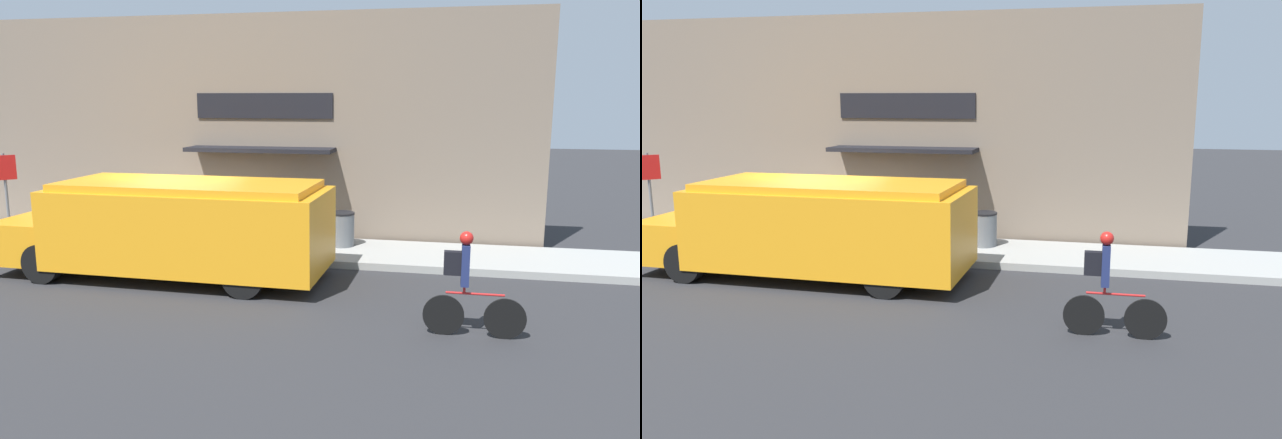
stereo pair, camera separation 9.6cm
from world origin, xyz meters
TOP-DOWN VIEW (x-y plane):
  - ground_plane at (0.00, 0.00)m, footprint 70.00×70.00m
  - sidewalk at (0.00, 1.14)m, footprint 28.00×2.28m
  - storefront at (0.03, 2.46)m, footprint 16.06×1.02m
  - school_bus at (0.42, -1.29)m, footprint 6.81×2.79m
  - cyclist at (6.13, -3.37)m, footprint 1.54×0.20m
  - stop_sign_post at (-4.82, 0.51)m, footprint 0.45×0.45m
  - trash_bin at (3.35, 1.48)m, footprint 0.62×0.62m

SIDE VIEW (x-z plane):
  - ground_plane at x=0.00m, z-range 0.00..0.00m
  - sidewalk at x=0.00m, z-range 0.00..0.16m
  - trash_bin at x=3.35m, z-range 0.16..0.96m
  - cyclist at x=6.13m, z-range -0.02..1.62m
  - school_bus at x=0.42m, z-range 0.07..2.04m
  - stop_sign_post at x=-4.82m, z-range 0.52..2.64m
  - storefront at x=0.03m, z-range 0.00..5.61m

